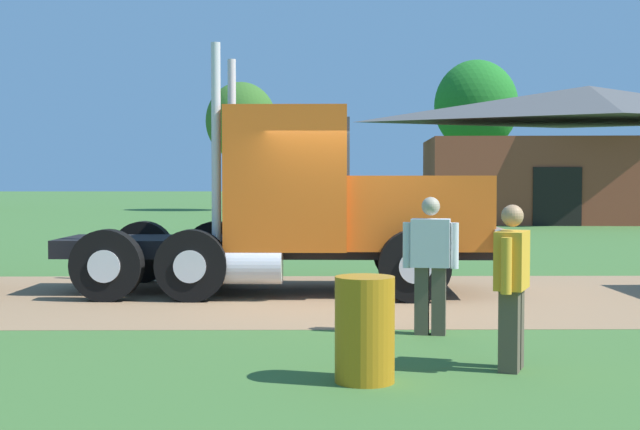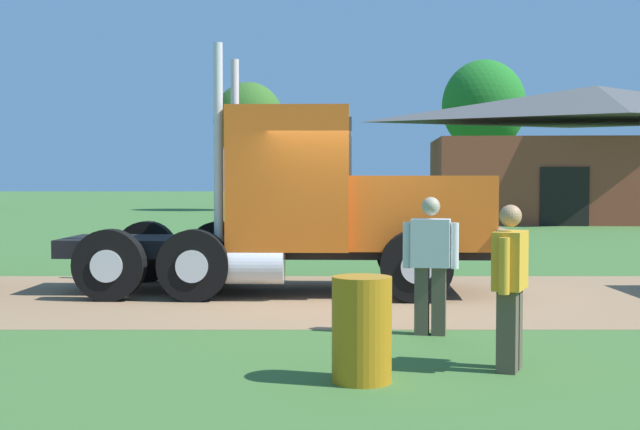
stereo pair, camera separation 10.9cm
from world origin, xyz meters
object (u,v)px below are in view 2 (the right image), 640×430
(truck_foreground_white, at_px, (315,206))
(visitor_by_barrel, at_px, (428,261))
(visitor_standing_near, at_px, (507,281))
(shed_building, at_px, (593,156))
(steel_barrel, at_px, (359,329))

(truck_foreground_white, distance_m, visitor_by_barrel, 4.07)
(visitor_standing_near, height_order, shed_building, shed_building)
(truck_foreground_white, bearing_deg, steel_barrel, -86.19)
(visitor_standing_near, bearing_deg, shed_building, 71.12)
(truck_foreground_white, relative_size, visitor_by_barrel, 4.33)
(truck_foreground_white, relative_size, steel_barrel, 7.32)
(steel_barrel, bearing_deg, shed_building, 68.86)
(shed_building, bearing_deg, visitor_by_barrel, -111.15)
(steel_barrel, distance_m, shed_building, 30.22)
(steel_barrel, bearing_deg, visitor_standing_near, 18.47)
(truck_foreground_white, xyz_separation_m, visitor_by_barrel, (1.32, -3.82, -0.50))
(visitor_standing_near, xyz_separation_m, steel_barrel, (-1.41, -0.47, -0.38))
(visitor_standing_near, distance_m, visitor_by_barrel, 1.95)
(truck_foreground_white, relative_size, visitor_standing_near, 4.41)
(visitor_standing_near, distance_m, shed_building, 29.27)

